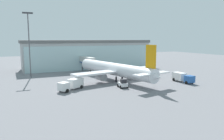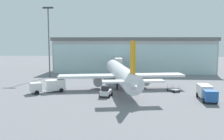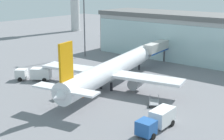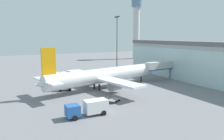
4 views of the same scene
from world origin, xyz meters
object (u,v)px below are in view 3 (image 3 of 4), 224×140
(fuel_truck, at_px, (157,120))
(safety_cone_wingtip, at_px, (67,71))
(safety_cone_nose, at_px, (83,96))
(apron_light_mast, at_px, (84,12))
(jet_bridge, at_px, (158,47))
(catering_truck, at_px, (35,74))
(pushback_tug, at_px, (66,92))
(baggage_cart, at_px, (154,102))
(airplane, at_px, (111,70))

(fuel_truck, relative_size, safety_cone_wingtip, 13.28)
(fuel_truck, bearing_deg, safety_cone_wingtip, -112.10)
(safety_cone_nose, bearing_deg, apron_light_mast, 132.77)
(jet_bridge, distance_m, catering_truck, 30.92)
(pushback_tug, relative_size, safety_cone_wingtip, 6.19)
(jet_bridge, bearing_deg, apron_light_mast, 97.05)
(baggage_cart, height_order, safety_cone_wingtip, baggage_cart)
(safety_cone_nose, bearing_deg, jet_bridge, 93.87)
(jet_bridge, height_order, baggage_cart, jet_bridge)
(catering_truck, bearing_deg, pushback_tug, 133.21)
(pushback_tug, bearing_deg, baggage_cart, -57.74)
(jet_bridge, distance_m, fuel_truck, 37.22)
(jet_bridge, bearing_deg, airplane, -179.78)
(catering_truck, distance_m, fuel_truck, 32.22)
(fuel_truck, distance_m, safety_cone_nose, 17.19)
(pushback_tug, distance_m, safety_cone_wingtip, 17.20)
(safety_cone_wingtip, bearing_deg, catering_truck, -91.65)
(jet_bridge, distance_m, baggage_cart, 28.30)
(pushback_tug, xyz_separation_m, safety_cone_wingtip, (-12.45, 11.85, -0.70))
(baggage_cart, distance_m, safety_cone_nose, 12.78)
(apron_light_mast, relative_size, baggage_cart, 6.52)
(jet_bridge, bearing_deg, fuel_truck, -154.80)
(baggage_cart, bearing_deg, apron_light_mast, -150.94)
(jet_bridge, relative_size, baggage_cart, 3.60)
(baggage_cart, xyz_separation_m, safety_cone_nose, (-11.86, -4.77, -0.23))
(jet_bridge, height_order, apron_light_mast, apron_light_mast)
(fuel_truck, relative_size, safety_cone_nose, 13.28)
(safety_cone_nose, height_order, safety_cone_wingtip, same)
(safety_cone_wingtip, bearing_deg, jet_bridge, 56.16)
(apron_light_mast, distance_m, safety_cone_wingtip, 20.46)
(catering_truck, bearing_deg, fuel_truck, 139.66)
(jet_bridge, bearing_deg, baggage_cart, -155.86)
(fuel_truck, height_order, baggage_cart, fuel_truck)
(fuel_truck, bearing_deg, airplane, -122.54)
(apron_light_mast, xyz_separation_m, safety_cone_wingtip, (7.93, -14.53, -12.03))
(pushback_tug, bearing_deg, jet_bridge, 6.72)
(fuel_truck, distance_m, pushback_tug, 19.29)
(safety_cone_nose, bearing_deg, baggage_cart, 21.91)
(airplane, height_order, pushback_tug, airplane)
(catering_truck, height_order, safety_cone_nose, catering_truck)
(catering_truck, bearing_deg, airplane, 170.47)
(fuel_truck, bearing_deg, catering_truck, -97.34)
(fuel_truck, bearing_deg, pushback_tug, -92.97)
(pushback_tug, bearing_deg, safety_cone_nose, -44.86)
(fuel_truck, relative_size, baggage_cart, 2.27)
(safety_cone_nose, bearing_deg, airplane, 89.09)
(jet_bridge, bearing_deg, safety_cone_nose, 178.45)
(fuel_truck, height_order, safety_cone_nose, fuel_truck)
(baggage_cart, bearing_deg, catering_truck, -113.78)
(apron_light_mast, bearing_deg, baggage_cart, -29.79)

